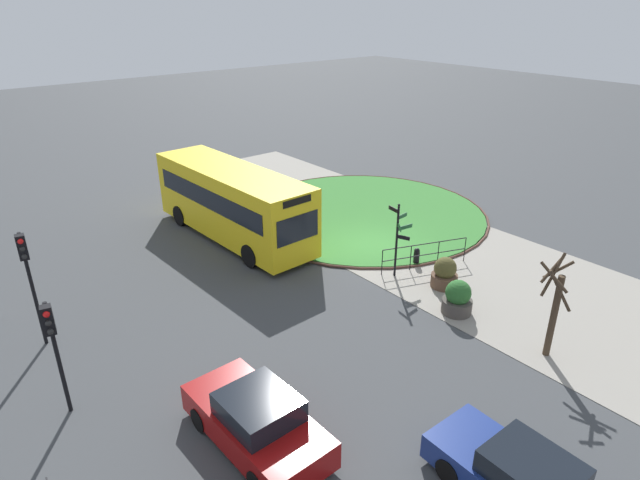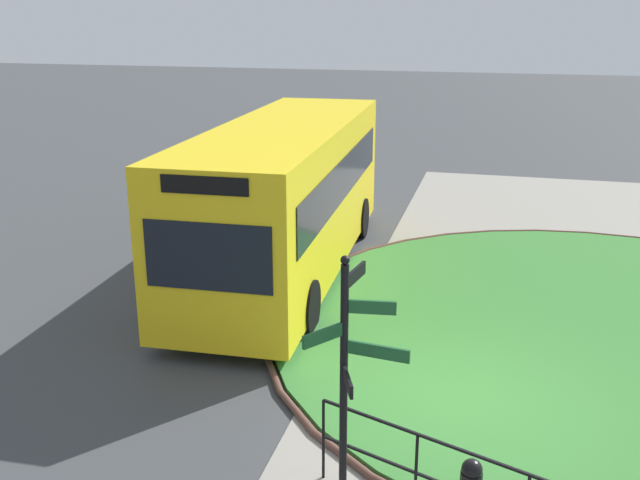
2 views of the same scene
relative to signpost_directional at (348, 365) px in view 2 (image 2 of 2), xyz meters
name	(u,v)px [view 2 (image 2 of 2)]	position (x,y,z in m)	size (l,w,h in m)	color
ground	(464,409)	(2.52, -1.19, -1.82)	(120.00, 120.00, 0.00)	#3D3F42
sidewalk_paving	(597,425)	(2.52, -3.02, -1.81)	(32.00, 8.34, 0.02)	gray
grass_island	(616,334)	(5.69, -3.66, -1.77)	(12.24, 12.24, 0.10)	#387A33
grass_kerb_ring	(616,334)	(5.69, -3.66, -1.76)	(12.55, 12.55, 0.11)	brown
signpost_directional	(348,365)	(0.00, 0.00, 0.00)	(1.08, 1.08, 3.09)	black
bus_yellow	(285,195)	(7.37, 2.98, -0.06)	(9.37, 2.88, 3.27)	yellow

